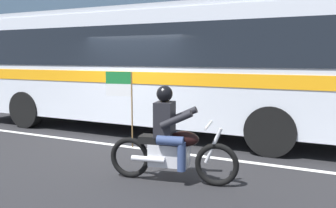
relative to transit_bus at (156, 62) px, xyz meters
name	(u,v)px	position (x,y,z in m)	size (l,w,h in m)	color
ground_plane	(135,140)	(0.02, -1.19, -1.88)	(60.00, 60.00, 0.00)	black
sidewalk_curb	(204,109)	(0.02, 3.91, -1.81)	(28.00, 3.80, 0.15)	gray
lane_center_stripe	(122,146)	(0.02, -1.79, -1.88)	(26.60, 0.14, 0.01)	silver
transit_bus	(156,62)	(0.00, 0.00, 0.00)	(11.61, 2.65, 3.22)	silver
motorcycle_with_rider	(170,142)	(1.94, -3.34, -1.22)	(2.17, 0.72, 1.78)	black
fire_hydrant	(125,96)	(-2.89, 2.99, -1.36)	(0.22, 0.30, 0.75)	red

